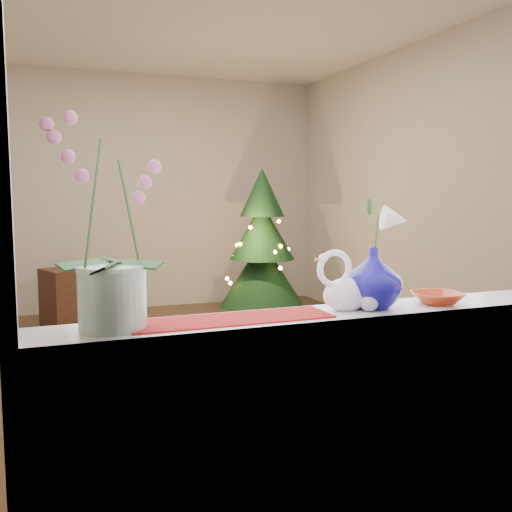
{
  "coord_description": "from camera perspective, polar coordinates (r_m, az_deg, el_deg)",
  "views": [
    {
      "loc": [
        -0.98,
        -4.18,
        1.35
      ],
      "look_at": [
        0.08,
        -1.4,
        1.02
      ],
      "focal_mm": 40.0,
      "sensor_mm": 36.0,
      "label": 1
    }
  ],
  "objects": [
    {
      "name": "window_frame",
      "position": [
        2.01,
        9.2,
        16.26
      ],
      "size": [
        2.22,
        0.06,
        1.6
      ],
      "primitive_type": null,
      "color": "white",
      "rests_on": "windowsill"
    },
    {
      "name": "paperweight",
      "position": [
        2.13,
        11.24,
        -4.51
      ],
      "size": [
        0.09,
        0.09,
        0.07
      ],
      "primitive_type": "sphere",
      "rotation": [
        0.0,
        0.0,
        -0.37
      ],
      "color": "silver",
      "rests_on": "windowsill"
    },
    {
      "name": "window_apron",
      "position": [
        2.18,
        8.44,
        -18.41
      ],
      "size": [
        2.2,
        0.08,
        0.88
      ],
      "primitive_type": "cube",
      "color": "white",
      "rests_on": "ground"
    },
    {
      "name": "blue_vase",
      "position": [
        2.18,
        11.62,
        -1.68
      ],
      "size": [
        0.32,
        0.32,
        0.26
      ],
      "primitive_type": "imported",
      "rotation": [
        0.0,
        0.0,
        0.33
      ],
      "color": "#0B0664",
      "rests_on": "windowsill"
    },
    {
      "name": "lily",
      "position": [
        2.17,
        11.76,
        4.38
      ],
      "size": [
        0.15,
        0.08,
        0.2
      ],
      "primitive_type": null,
      "color": "silver",
      "rests_on": "blue_vase"
    },
    {
      "name": "side_table",
      "position": [
        5.92,
        -16.45,
        -4.03
      ],
      "size": [
        0.92,
        0.7,
        0.62
      ],
      "primitive_type": "cube",
      "rotation": [
        0.0,
        0.0,
        0.39
      ],
      "color": "black",
      "rests_on": "ground"
    },
    {
      "name": "ground",
      "position": [
        4.51,
        -7.42,
        -11.15
      ],
      "size": [
        5.0,
        5.0,
        0.0
      ],
      "primitive_type": "plane",
      "color": "#372016",
      "rests_on": "ground"
    },
    {
      "name": "xmas_tree",
      "position": [
        5.84,
        0.61,
        0.95
      ],
      "size": [
        0.91,
        0.91,
        1.6
      ],
      "primitive_type": null,
      "rotation": [
        0.0,
        0.0,
        0.05
      ],
      "color": "black",
      "rests_on": "ground"
    },
    {
      "name": "wall_right",
      "position": [
        5.29,
        16.94,
        6.07
      ],
      "size": [
        0.1,
        5.0,
        2.7
      ],
      "primitive_type": "cube",
      "color": "beige",
      "rests_on": "ground"
    },
    {
      "name": "wall_back",
      "position": [
        6.76,
        -12.56,
        6.2
      ],
      "size": [
        4.5,
        0.1,
        2.7
      ],
      "primitive_type": "cube",
      "color": "beige",
      "rests_on": "ground"
    },
    {
      "name": "windowsill",
      "position": [
        2.11,
        7.45,
        -6.07
      ],
      "size": [
        2.2,
        0.26,
        0.04
      ],
      "primitive_type": "cube",
      "color": "white",
      "rests_on": "window_apron"
    },
    {
      "name": "amber_dish",
      "position": [
        2.34,
        17.67,
        -4.09
      ],
      "size": [
        0.17,
        0.17,
        0.04
      ],
      "primitive_type": "imported",
      "rotation": [
        0.0,
        0.0,
        -0.11
      ],
      "color": "#B03514",
      "rests_on": "windowsill"
    },
    {
      "name": "swan",
      "position": [
        2.13,
        9.08,
        -2.53
      ],
      "size": [
        0.27,
        0.17,
        0.21
      ],
      "primitive_type": null,
      "rotation": [
        0.0,
        0.0,
        0.23
      ],
      "color": "white",
      "rests_on": "windowsill"
    },
    {
      "name": "orchid_pot",
      "position": [
        1.84,
        -14.39,
        3.24
      ],
      "size": [
        0.28,
        0.28,
        0.68
      ],
      "primitive_type": null,
      "rotation": [
        0.0,
        0.0,
        -0.22
      ],
      "color": "white",
      "rests_on": "windowsill"
    },
    {
      "name": "runner",
      "position": [
        1.96,
        -2.44,
        -6.31
      ],
      "size": [
        0.7,
        0.2,
        0.01
      ],
      "primitive_type": "cube",
      "color": "maroon",
      "rests_on": "windowsill"
    },
    {
      "name": "ceiling",
      "position": [
        4.5,
        -7.96,
        23.72
      ],
      "size": [
        5.0,
        5.0,
        0.0
      ],
      "primitive_type": "plane",
      "color": "white",
      "rests_on": "wall_back"
    },
    {
      "name": "wall_front",
      "position": [
        1.95,
        9.46,
        6.2
      ],
      "size": [
        4.5,
        0.1,
        2.7
      ],
      "primitive_type": "cube",
      "color": "beige",
      "rests_on": "ground"
    }
  ]
}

